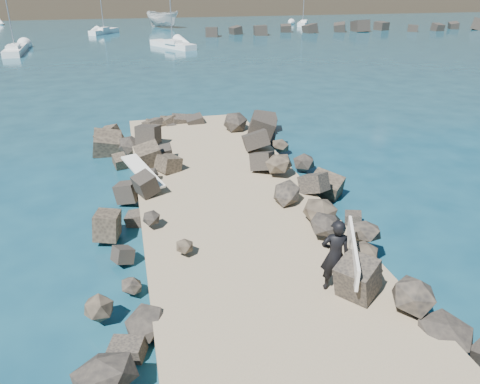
{
  "coord_description": "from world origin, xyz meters",
  "views": [
    {
      "loc": [
        -3.08,
        -13.48,
        7.38
      ],
      "look_at": [
        0.0,
        -1.0,
        1.5
      ],
      "focal_mm": 35.0,
      "sensor_mm": 36.0,
      "label": 1
    }
  ],
  "objects": [
    {
      "name": "sailboat_c",
      "position": [
        2.89,
        43.55,
        0.35
      ],
      "size": [
        4.84,
        7.23,
        8.81
      ],
      "color": "white",
      "rests_on": "ground"
    },
    {
      "name": "surfboard_resting",
      "position": [
        -2.75,
        2.25,
        1.04
      ],
      "size": [
        1.44,
        2.4,
        0.08
      ],
      "primitive_type": "cube",
      "rotation": [
        0.0,
        0.0,
        0.39
      ],
      "color": "white",
      "rests_on": "riprap_left"
    },
    {
      "name": "riprap_left",
      "position": [
        -2.9,
        -1.5,
        0.5
      ],
      "size": [
        2.6,
        22.0,
        1.0
      ],
      "primitive_type": "cube",
      "color": "black",
      "rests_on": "ground"
    },
    {
      "name": "breakwater_secondary",
      "position": [
        35.0,
        55.0,
        0.6
      ],
      "size": [
        52.0,
        4.0,
        1.2
      ],
      "primitive_type": "cube",
      "color": "black",
      "rests_on": "ground"
    },
    {
      "name": "surfer_with_board",
      "position": [
        1.35,
        -5.01,
        1.53
      ],
      "size": [
        1.27,
        2.16,
        1.84
      ],
      "color": "black",
      "rests_on": "jetty"
    },
    {
      "name": "jetty",
      "position": [
        0.0,
        -2.0,
        0.3
      ],
      "size": [
        6.0,
        26.0,
        0.6
      ],
      "primitive_type": "cube",
      "color": "#8C7759",
      "rests_on": "ground"
    },
    {
      "name": "boat_imported",
      "position": [
        4.23,
        68.99,
        1.36
      ],
      "size": [
        6.28,
        7.28,
        2.73
      ],
      "primitive_type": "imported",
      "rotation": [
        0.0,
        0.0,
        0.62
      ],
      "color": "silver",
      "rests_on": "ground"
    },
    {
      "name": "sailboat_f",
      "position": [
        36.08,
        97.85,
        0.35
      ],
      "size": [
        1.32,
        5.46,
        6.73
      ],
      "color": "white",
      "rests_on": "ground"
    },
    {
      "name": "ground",
      "position": [
        0.0,
        0.0,
        0.0
      ],
      "size": [
        800.0,
        800.0,
        0.0
      ],
      "primitive_type": "plane",
      "color": "#0F384C",
      "rests_on": "ground"
    },
    {
      "name": "sailboat_a",
      "position": [
        -14.15,
        43.18,
        0.35
      ],
      "size": [
        2.04,
        7.77,
        9.22
      ],
      "color": "white",
      "rests_on": "ground"
    },
    {
      "name": "sailboat_b",
      "position": [
        -5.15,
        61.14,
        0.35
      ],
      "size": [
        4.31,
        5.45,
        7.07
      ],
      "color": "white",
      "rests_on": "ground"
    },
    {
      "name": "sailboat_d",
      "position": [
        27.93,
        66.8,
        0.35
      ],
      "size": [
        3.7,
        5.73,
        7.09
      ],
      "color": "white",
      "rests_on": "ground"
    },
    {
      "name": "riprap_right",
      "position": [
        2.9,
        -1.5,
        0.5
      ],
      "size": [
        2.6,
        22.0,
        1.0
      ],
      "primitive_type": "cube",
      "color": "black",
      "rests_on": "ground"
    }
  ]
}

